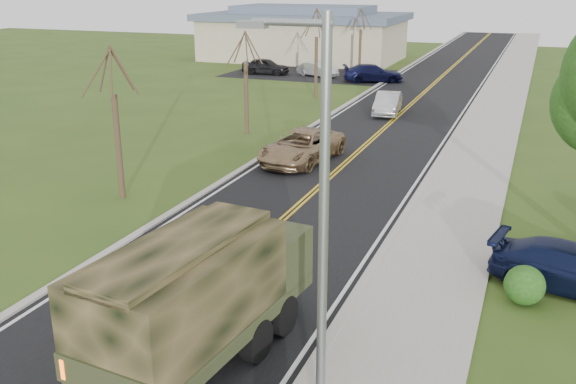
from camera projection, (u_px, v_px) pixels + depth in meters
The scene contains 18 objects.
ground at pixel (121, 365), 14.79m from camera, with size 160.00×160.00×0.00m, color #324918.
road at pixel (425, 92), 50.09m from camera, with size 8.00×120.00×0.01m, color black.
curb_right at pixel (480, 94), 48.64m from camera, with size 0.30×120.00×0.12m, color #9E998E.
sidewalk_right at pixel (504, 96), 48.04m from camera, with size 3.20×120.00×0.10m, color #9E998E.
curb_left at pixel (373, 88), 51.51m from camera, with size 0.30×120.00×0.10m, color #9E998E.
street_light at pixel (318, 221), 11.24m from camera, with size 1.65×0.22×8.00m.
bare_tree_a at pixel (117, 134), 25.20m from camera, with size 1.93×2.26×6.08m.
bare_tree_b at pixel (246, 91), 35.84m from camera, with size 1.83×2.14×5.73m.
bare_tree_c at pixel (316, 60), 46.34m from camera, with size 2.04×2.39×6.42m.
bare_tree_d at pixel (360, 48), 57.00m from camera, with size 1.88×2.20×5.91m.
commercial_building at pixel (304, 34), 68.86m from camera, with size 25.50×21.50×5.65m.
military_truck at pixel (200, 292), 14.17m from camera, with size 2.97×6.82×3.30m.
suv_champagne at pixel (302, 146), 30.85m from camera, with size 2.53×5.49×1.53m, color #947653.
sedan_silver at pixel (388, 103), 41.65m from camera, with size 1.49×4.27×1.41m, color silver.
pickup_navy at pixel (574, 269), 18.12m from camera, with size 1.87×4.59×1.33m, color #0E1535.
lot_car_dark at pixel (266, 66), 58.74m from camera, with size 1.75×4.34×1.48m, color black.
lot_car_silver at pixel (318, 69), 57.45m from camera, with size 1.38×3.96×1.31m, color silver.
lot_car_navy at pixel (373, 73), 54.50m from camera, with size 2.07×5.08×1.47m, color #0F1238.
Camera 1 is at (8.24, -10.46, 8.49)m, focal length 40.00 mm.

